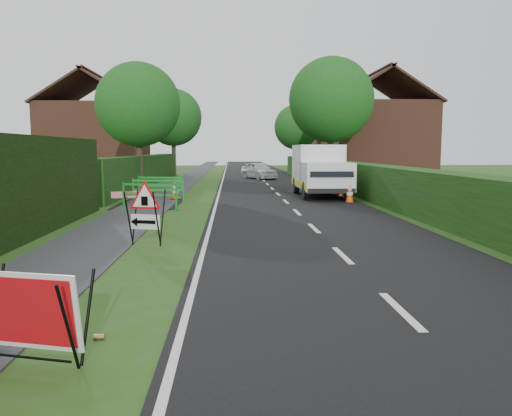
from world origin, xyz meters
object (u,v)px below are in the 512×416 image
red_rect_sign (28,313)px  hatchback_car (259,170)px  works_van (320,169)px  triangle_sign (143,208)px

red_rect_sign → hatchback_car: hatchback_car is taller
works_van → hatchback_car: 13.97m
works_van → hatchback_car: size_ratio=1.41×
triangle_sign → hatchback_car: 25.78m
triangle_sign → works_van: works_van is taller
triangle_sign → hatchback_car: size_ratio=0.33×
red_rect_sign → works_van: bearing=86.6°
red_rect_sign → hatchback_car: (4.06, 31.66, 0.09)m
works_van → triangle_sign: bearing=-117.1°
works_van → hatchback_car: (-2.04, 13.81, -0.62)m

